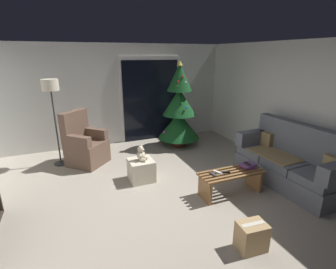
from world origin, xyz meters
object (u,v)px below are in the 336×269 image
object	(u,v)px
cell_phone	(247,164)
floor_lamp	(51,94)
coffee_table	(231,179)
christmas_tree	(179,110)
remote_graphite	(213,174)
armchair	(85,146)
teddy_bear_cream	(141,154)
book_stack	(248,166)
cardboard_box_taped_mid_floor	(251,236)
couch	(290,163)
ottoman	(141,170)
remote_white	(218,172)
remote_black	(225,172)

from	to	relation	value
cell_phone	floor_lamp	size ratio (longest dim) A/B	0.08
coffee_table	cell_phone	size ratio (longest dim) A/B	7.64
coffee_table	christmas_tree	world-z (taller)	christmas_tree
remote_graphite	armchair	xyz separation A→B (m)	(-1.78, 2.20, -0.01)
remote_graphite	teddy_bear_cream	world-z (taller)	teddy_bear_cream
coffee_table	cell_phone	bearing A→B (deg)	7.32
armchair	floor_lamp	size ratio (longest dim) A/B	0.63
book_stack	cardboard_box_taped_mid_floor	distance (m)	1.49
christmas_tree	remote_graphite	bearing A→B (deg)	-101.99
coffee_table	armchair	xyz separation A→B (m)	(-2.12, 2.22, 0.13)
teddy_bear_cream	remote_graphite	bearing A→B (deg)	-48.76
remote_graphite	floor_lamp	bearing A→B (deg)	-49.69
couch	cell_phone	xyz separation A→B (m)	(-0.84, 0.13, 0.07)
cardboard_box_taped_mid_floor	ottoman	bearing A→B (deg)	108.08
remote_graphite	christmas_tree	size ratio (longest dim) A/B	0.07
coffee_table	remote_white	size ratio (longest dim) A/B	7.05
teddy_bear_cream	cardboard_box_taped_mid_floor	bearing A→B (deg)	-72.07
cell_phone	ottoman	distance (m)	1.89
teddy_bear_cream	cardboard_box_taped_mid_floor	distance (m)	2.31
christmas_tree	cardboard_box_taped_mid_floor	size ratio (longest dim) A/B	5.87
book_stack	cardboard_box_taped_mid_floor	xyz separation A→B (m)	(-0.88, -1.17, -0.26)
remote_black	book_stack	bearing A→B (deg)	102.81
remote_black	christmas_tree	world-z (taller)	christmas_tree
couch	armchair	size ratio (longest dim) A/B	1.74
book_stack	floor_lamp	bearing A→B (deg)	141.65
couch	christmas_tree	distance (m)	2.78
remote_black	christmas_tree	size ratio (longest dim) A/B	0.07
cell_phone	teddy_bear_cream	xyz separation A→B (m)	(-1.58, 0.99, 0.05)
remote_black	coffee_table	bearing A→B (deg)	96.37
christmas_tree	ottoman	world-z (taller)	christmas_tree
remote_white	book_stack	xyz separation A→B (m)	(0.59, -0.03, 0.02)
armchair	ottoman	size ratio (longest dim) A/B	2.57
couch	remote_black	size ratio (longest dim) A/B	12.63
remote_black	ottoman	distance (m)	1.54
cardboard_box_taped_mid_floor	coffee_table	bearing A→B (deg)	65.43
couch	remote_black	distance (m)	1.31
armchair	floor_lamp	bearing A→B (deg)	161.35
armchair	cardboard_box_taped_mid_floor	size ratio (longest dim) A/B	3.14
remote_white	armchair	distance (m)	2.87
armchair	remote_black	bearing A→B (deg)	-47.82
remote_white	couch	bearing A→B (deg)	149.30
floor_lamp	cell_phone	bearing A→B (deg)	-38.21
cell_phone	book_stack	bearing A→B (deg)	-53.60
remote_black	cell_phone	bearing A→B (deg)	105.29
remote_black	cell_phone	size ratio (longest dim) A/B	1.08
armchair	ottoman	bearing A→B (deg)	-53.13
floor_lamp	cardboard_box_taped_mid_floor	distance (m)	4.32
ottoman	teddy_bear_cream	world-z (taller)	teddy_bear_cream
remote_black	book_stack	xyz separation A→B (m)	(0.48, 0.02, 0.02)
armchair	cardboard_box_taped_mid_floor	world-z (taller)	armchair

